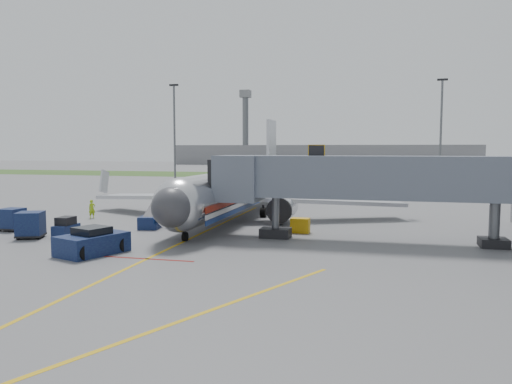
% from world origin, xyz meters
% --- Properties ---
extents(ground, '(400.00, 400.00, 0.00)m').
position_xyz_m(ground, '(0.00, 0.00, 0.00)').
color(ground, '#565659').
rests_on(ground, ground).
extents(grass_strip, '(300.00, 25.00, 0.01)m').
position_xyz_m(grass_strip, '(0.00, 90.00, 0.01)').
color(grass_strip, '#2D4C1E').
rests_on(grass_strip, ground).
extents(apron_markings, '(21.52, 50.00, 0.01)m').
position_xyz_m(apron_markings, '(0.00, -7.40, 0.00)').
color(apron_markings, gold).
rests_on(apron_markings, ground).
extents(airliner, '(32.10, 35.67, 10.25)m').
position_xyz_m(airliner, '(0.00, 15.25, 2.65)').
color(airliner, silver).
rests_on(airliner, ground).
extents(jet_bridge, '(25.30, 4.00, 6.90)m').
position_xyz_m(jet_bridge, '(12.86, 5.00, 4.47)').
color(jet_bridge, slate).
rests_on(jet_bridge, ground).
extents(light_mast_left, '(2.00, 0.44, 20.40)m').
position_xyz_m(light_mast_left, '(-30.00, 70.00, 10.78)').
color(light_mast_left, '#595B60').
rests_on(light_mast_left, ground).
extents(light_mast_right, '(2.00, 0.44, 20.40)m').
position_xyz_m(light_mast_right, '(25.00, 75.00, 10.78)').
color(light_mast_right, '#595B60').
rests_on(light_mast_right, ground).
extents(distant_terminal, '(120.00, 14.00, 8.00)m').
position_xyz_m(distant_terminal, '(-10.00, 170.00, 4.00)').
color(distant_terminal, slate).
rests_on(distant_terminal, ground).
extents(control_tower, '(4.00, 4.00, 30.00)m').
position_xyz_m(control_tower, '(-40.00, 165.00, 17.33)').
color(control_tower, '#595B60').
rests_on(control_tower, ground).
extents(pushback_tug, '(3.77, 4.73, 1.72)m').
position_xyz_m(pushback_tug, '(-4.00, -3.50, 0.72)').
color(pushback_tug, '#0D0F3C').
rests_on(pushback_tug, ground).
extents(baggage_tug, '(1.14, 2.15, 1.49)m').
position_xyz_m(baggage_tug, '(-9.41, 1.55, 0.66)').
color(baggage_tug, '#0D0F3C').
rests_on(baggage_tug, ground).
extents(baggage_cart_a, '(1.72, 1.72, 1.79)m').
position_xyz_m(baggage_cart_a, '(-15.35, 2.94, 0.91)').
color(baggage_cart_a, '#0D0F3C').
rests_on(baggage_cart_a, ground).
extents(baggage_cart_b, '(2.34, 2.34, 1.95)m').
position_xyz_m(baggage_cart_b, '(-11.56, 0.35, 0.99)').
color(baggage_cart_b, '#0D0F3C').
rests_on(baggage_cart_b, ground).
extents(baggage_cart_c, '(1.49, 1.49, 1.56)m').
position_xyz_m(baggage_cart_c, '(-6.65, 13.95, 0.79)').
color(baggage_cart_c, '#0D0F3C').
rests_on(baggage_cart_c, ground).
extents(belt_loader, '(2.32, 5.06, 2.39)m').
position_xyz_m(belt_loader, '(-5.17, 7.64, 0.59)').
color(belt_loader, '#0D0F3C').
rests_on(belt_loader, ground).
extents(ground_power_cart, '(1.47, 1.01, 1.16)m').
position_xyz_m(ground_power_cart, '(7.46, 7.52, 0.57)').
color(ground_power_cart, '#DB9E0C').
rests_on(ground_power_cart, ground).
extents(ramp_worker, '(0.73, 0.77, 1.77)m').
position_xyz_m(ramp_worker, '(-13.05, 10.83, 0.89)').
color(ramp_worker, '#99C617').
rests_on(ramp_worker, ground).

